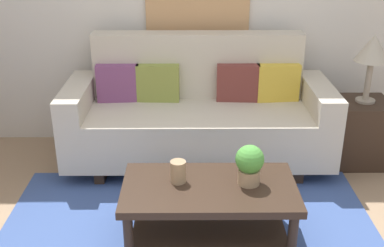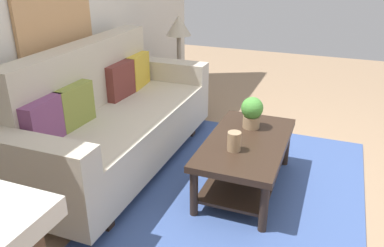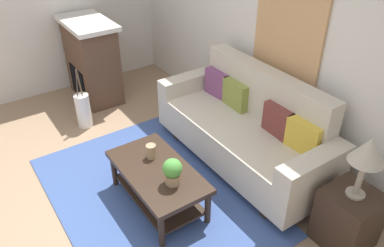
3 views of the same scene
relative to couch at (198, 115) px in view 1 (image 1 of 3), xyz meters
The scene contains 11 objects.
area_rug 1.24m from the couch, 93.99° to the right, with size 2.58×1.83×0.01m, color #3D5693.
couch is the anchor object (origin of this frame).
throw_pillow_plum 0.74m from the couch, 169.55° to the left, with size 0.36×0.12×0.32m, color #7A4270.
throw_pillow_olive 0.44m from the couch, 159.74° to the left, with size 0.36×0.12×0.32m, color olive.
throw_pillow_maroon 0.44m from the couch, 20.26° to the left, with size 0.36×0.12×0.32m, color brown.
throw_pillow_mustard 0.74m from the couch, 10.45° to the left, with size 0.36×0.12×0.32m, color gold.
coffee_table 1.16m from the couch, 87.59° to the right, with size 1.10×0.60×0.43m.
tabletop_vase 1.12m from the couch, 97.65° to the right, with size 0.10×0.10×0.14m, color tan.
potted_plant_tabletop 1.18m from the couch, 75.26° to the right, with size 0.18×0.18×0.26m.
side_table 1.41m from the couch, ahead, with size 0.44×0.44×0.56m, color #332319.
table_lamp 1.51m from the couch, ahead, with size 0.28×0.28×0.57m.
Camera 1 is at (-0.00, -2.07, 1.97)m, focal length 44.39 mm.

